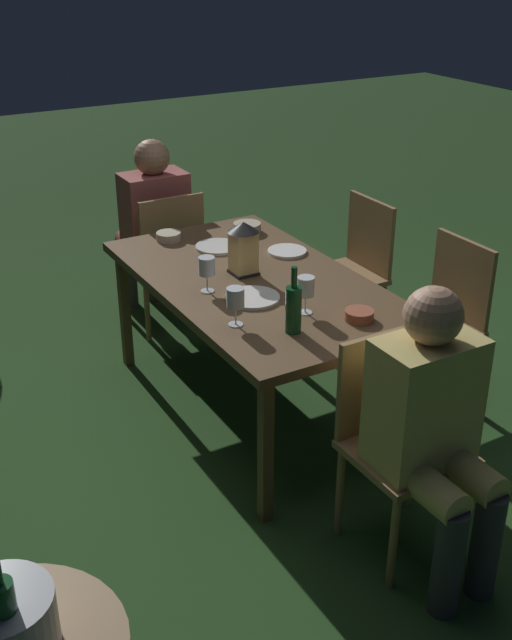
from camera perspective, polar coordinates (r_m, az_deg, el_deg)
name	(u,v)px	position (r m, az deg, el deg)	size (l,w,h in m)	color
ground_plane	(256,408)	(4.15, 0.00, -6.33)	(16.00, 16.00, 0.00)	#26471E
dining_table	(256,289)	(3.83, 0.00, 2.20)	(1.68, 0.93, 0.73)	brown
chair_side_left_b	(352,266)	(4.63, 6.92, 3.84)	(0.42, 0.40, 0.87)	#937047
chair_side_left_a	(441,316)	(4.11, 13.12, 0.30)	(0.42, 0.40, 0.87)	#937047
chair_head_far	(166,254)	(4.81, -6.48, 4.70)	(0.40, 0.42, 0.87)	#937047
person_in_rust	(151,221)	(4.93, -7.50, 7.05)	(0.48, 0.38, 1.15)	#9E4C47
chair_head_near	(396,433)	(3.14, 10.01, -8.00)	(0.40, 0.42, 0.87)	#937047
person_in_mustard	(434,425)	(2.94, 12.64, -7.34)	(0.48, 0.38, 1.15)	tan
lantern_centerpiece	(243,245)	(3.82, -0.91, 5.38)	(0.15, 0.15, 0.27)	black
green_bottle_on_table	(293,308)	(3.26, 2.70, 0.87)	(0.07, 0.07, 0.29)	#144723
wine_glass_a	(306,288)	(3.43, 3.58, 2.29)	(0.08, 0.08, 0.17)	silver
wine_glass_b	(235,300)	(3.31, -1.49, 1.47)	(0.08, 0.08, 0.17)	silver
wine_glass_c	(207,268)	(3.64, -3.55, 3.75)	(0.08, 0.08, 0.17)	silver
plate_a	(218,247)	(4.20, -2.77, 5.27)	(0.23, 0.23, 0.01)	silver
plate_b	(287,251)	(4.13, 2.24, 4.94)	(0.20, 0.20, 0.01)	white
plate_c	(252,298)	(3.60, -0.26, 1.61)	(0.25, 0.25, 0.01)	silver
bowl_olives	(359,315)	(3.43, 7.40, 0.38)	(0.13, 0.13, 0.04)	#9E5138
bowl_bread	(169,236)	(4.32, -6.28, 6.00)	(0.13, 0.13, 0.05)	#BCAD8E
bowl_salad	(247,227)	(4.42, -0.64, 6.68)	(0.15, 0.15, 0.05)	#BCAD8E
ice_bucket	(2,619)	(2.13, -17.71, -19.76)	(0.26, 0.26, 0.34)	#B2B7BF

